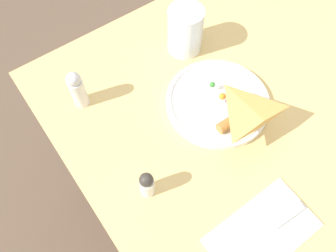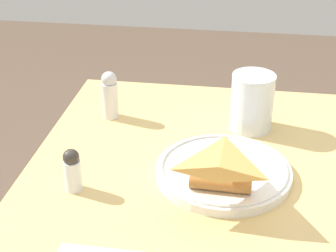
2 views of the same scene
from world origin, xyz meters
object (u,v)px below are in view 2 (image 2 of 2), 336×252
(salt_shaker, at_px, (110,95))
(plate_pizza, at_px, (223,170))
(milk_glass, at_px, (252,104))
(pepper_shaker, at_px, (72,170))
(dining_table, at_px, (294,246))

(salt_shaker, bearing_deg, plate_pizza, 142.41)
(milk_glass, height_order, pepper_shaker, milk_glass)
(salt_shaker, bearing_deg, pepper_shaker, 90.56)
(milk_glass, height_order, salt_shaker, milk_glass)
(dining_table, bearing_deg, pepper_shaker, 5.69)
(plate_pizza, distance_m, milk_glass, 0.20)
(dining_table, distance_m, pepper_shaker, 0.41)
(plate_pizza, xyz_separation_m, milk_glass, (-0.04, -0.19, 0.04))
(plate_pizza, relative_size, pepper_shaker, 3.05)
(dining_table, xyz_separation_m, pepper_shaker, (0.38, 0.04, 0.15))
(plate_pizza, bearing_deg, salt_shaker, -37.59)
(plate_pizza, bearing_deg, dining_table, 165.04)
(dining_table, relative_size, plate_pizza, 4.12)
(plate_pizza, bearing_deg, pepper_shaker, 16.60)
(milk_glass, xyz_separation_m, salt_shaker, (0.29, -0.00, -0.00))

